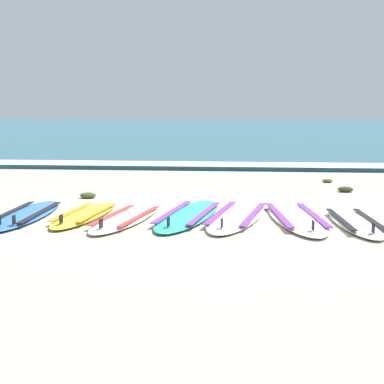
{
  "coord_description": "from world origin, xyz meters",
  "views": [
    {
      "loc": [
        0.37,
        -7.67,
        1.45
      ],
      "look_at": [
        -0.43,
        0.55,
        0.25
      ],
      "focal_mm": 53.97,
      "sensor_mm": 36.0,
      "label": 1
    }
  ],
  "objects": [
    {
      "name": "surfboard_6",
      "position": [
        1.72,
        -0.39,
        0.04
      ],
      "size": [
        0.65,
        2.07,
        0.18
      ],
      "color": "white",
      "rests_on": "ground"
    },
    {
      "name": "ground_plane",
      "position": [
        0.0,
        0.0,
        0.0
      ],
      "size": [
        80.0,
        80.0,
        0.0
      ],
      "primitive_type": "plane",
      "color": "#B7AD93"
    },
    {
      "name": "sea",
      "position": [
        0.0,
        35.67,
        0.05
      ],
      "size": [
        80.0,
        60.0,
        0.1
      ],
      "primitive_type": "cube",
      "color": "#23667A",
      "rests_on": "ground"
    },
    {
      "name": "wave_foam_strip",
      "position": [
        0.0,
        6.28,
        0.06
      ],
      "size": [
        80.0,
        1.21,
        0.11
      ],
      "primitive_type": "cube",
      "color": "white",
      "rests_on": "ground"
    },
    {
      "name": "surfboard_4",
      "position": [
        0.24,
        -0.11,
        0.04
      ],
      "size": [
        1.02,
        2.54,
        0.18
      ],
      "color": "white",
      "rests_on": "ground"
    },
    {
      "name": "seaweed_clump_near_shoreline",
      "position": [
        2.08,
        2.52,
        0.05
      ],
      "size": [
        0.27,
        0.22,
        0.1
      ],
      "primitive_type": "ellipsoid",
      "color": "#2D381E",
      "rests_on": "ground"
    },
    {
      "name": "surfboard_0",
      "position": [
        -2.59,
        -0.3,
        0.04
      ],
      "size": [
        0.62,
        2.27,
        0.18
      ],
      "color": "#3875CC",
      "rests_on": "ground"
    },
    {
      "name": "seaweed_clump_mid_sand",
      "position": [
        -2.22,
        1.41,
        0.05
      ],
      "size": [
        0.27,
        0.21,
        0.09
      ],
      "primitive_type": "ellipsoid",
      "color": "#384723",
      "rests_on": "ground"
    },
    {
      "name": "surfboard_2",
      "position": [
        -1.2,
        -0.42,
        0.04
      ],
      "size": [
        0.83,
        2.15,
        0.18
      ],
      "color": "silver",
      "rests_on": "ground"
    },
    {
      "name": "surfboard_3",
      "position": [
        -0.41,
        -0.11,
        0.04
      ],
      "size": [
        0.97,
        2.51,
        0.18
      ],
      "color": "#2DB793",
      "rests_on": "ground"
    },
    {
      "name": "seaweed_clump_by_the_boards",
      "position": [
        1.94,
        3.8,
        0.04
      ],
      "size": [
        0.2,
        0.16,
        0.07
      ],
      "primitive_type": "ellipsoid",
      "color": "#4C4228",
      "rests_on": "ground"
    },
    {
      "name": "surfboard_1",
      "position": [
        -1.8,
        -0.23,
        0.04
      ],
      "size": [
        0.67,
        2.04,
        0.18
      ],
      "color": "yellow",
      "rests_on": "ground"
    },
    {
      "name": "surfboard_5",
      "position": [
        1.01,
        -0.14,
        0.04
      ],
      "size": [
        0.91,
        2.55,
        0.18
      ],
      "color": "silver",
      "rests_on": "ground"
    }
  ]
}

